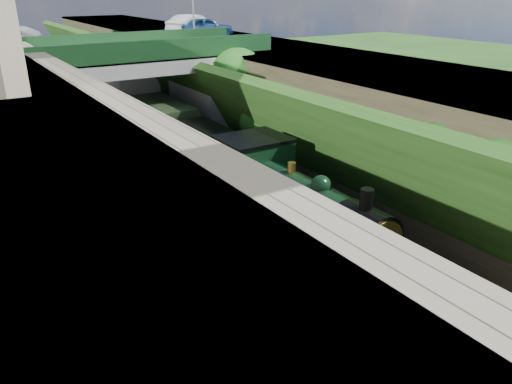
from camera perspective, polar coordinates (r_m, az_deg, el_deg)
name	(u,v)px	position (r m, az deg, el deg)	size (l,w,h in m)	color
trackbed	(158,170)	(29.57, -11.13, 2.47)	(10.00, 90.00, 0.20)	#473F38
retaining_wall	(50,127)	(27.22, -22.52, 6.92)	(1.00, 90.00, 7.00)	#756B56
street_plateau_right	(292,100)	(33.15, 4.08, 10.47)	(8.00, 90.00, 6.25)	#262628
embankment_slope	(246,119)	(29.47, -1.16, 8.33)	(4.32, 90.00, 6.36)	#1E4714
track_left	(124,174)	(28.92, -14.82, 1.97)	(2.50, 90.00, 0.20)	black
track_right	(177,164)	(29.94, -9.03, 3.17)	(2.50, 90.00, 0.20)	black
road_bridge	(143,89)	(32.48, -12.79, 11.43)	(16.00, 6.40, 7.25)	gray
tree	(238,80)	(31.51, -2.04, 12.69)	(3.60, 3.80, 6.60)	black
car_blue	(206,27)	(41.65, -5.70, 18.26)	(1.72, 4.27, 1.45)	navy
car_silver	(192,25)	(43.30, -7.32, 18.44)	(1.69, 4.84, 1.59)	silver
locomotive	(293,206)	(19.97, 4.25, -1.64)	(3.10, 10.22, 3.83)	black
tender	(208,162)	(25.91, -5.46, 3.47)	(2.70, 6.00, 3.05)	black
coach_front	(127,107)	(37.08, -14.57, 9.41)	(2.90, 18.00, 3.70)	black
coach_middle	(64,71)	(55.01, -21.05, 12.78)	(2.90, 18.00, 3.70)	black
coach_rear	(30,51)	(73.37, -24.38, 14.43)	(2.90, 18.00, 3.70)	black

